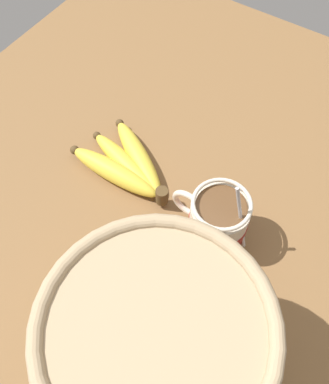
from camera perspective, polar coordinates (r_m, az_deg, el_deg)
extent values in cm
cube|color=brown|center=(70.72, 2.97, -1.55)|extent=(100.97, 100.97, 3.06)
cylinder|color=beige|center=(63.07, 7.13, -3.95)|extent=(8.47, 8.47, 8.26)
cylinder|color=maroon|center=(63.83, 7.05, -4.32)|extent=(8.67, 8.67, 3.26)
torus|color=beige|center=(63.57, 3.16, -1.53)|extent=(5.38, 0.90, 5.38)
cylinder|color=brown|center=(59.39, 7.57, -2.04)|extent=(7.27, 7.27, 0.40)
torus|color=beige|center=(58.56, 7.67, -1.57)|extent=(8.47, 8.47, 0.60)
cylinder|color=#B2B2B7|center=(59.27, 10.14, -3.60)|extent=(3.71, 0.50, 13.18)
ellipsoid|color=#B2B2B7|center=(65.19, 8.03, -5.65)|extent=(3.00, 2.00, 0.80)
cylinder|color=#4C381E|center=(66.59, -0.35, -0.53)|extent=(2.00, 2.00, 3.00)
ellipsoid|color=gold|center=(72.15, -3.51, 4.71)|extent=(15.68, 11.31, 3.23)
sphere|color=#4C381E|center=(77.06, -6.00, 9.11)|extent=(1.46, 1.46, 1.46)
ellipsoid|color=gold|center=(71.53, -5.17, 3.73)|extent=(16.46, 7.35, 3.05)
sphere|color=#4C381E|center=(75.87, -9.02, 7.44)|extent=(1.37, 1.37, 1.37)
ellipsoid|color=gold|center=(70.56, -6.72, 2.65)|extent=(16.71, 3.48, 3.44)
sphere|color=#4C381E|center=(74.33, -11.90, 5.51)|extent=(1.55, 1.55, 1.55)
cylinder|color=tan|center=(50.58, -0.93, -20.36)|extent=(22.48, 22.48, 19.81)
torus|color=tan|center=(40.92, -1.13, -17.60)|extent=(23.60, 23.60, 1.57)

